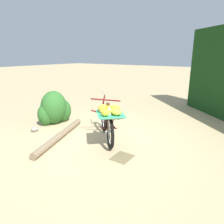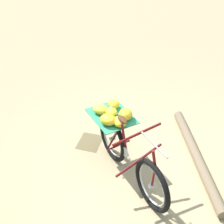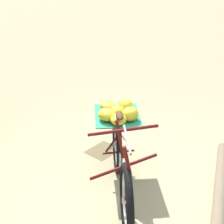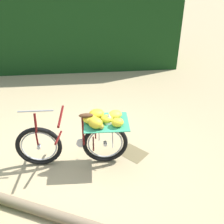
# 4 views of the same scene
# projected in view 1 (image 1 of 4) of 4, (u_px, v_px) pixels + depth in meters

# --- Properties ---
(ground_plane) EXTENTS (60.00, 60.00, 0.00)m
(ground_plane) POSITION_uv_depth(u_px,v_px,m) (111.00, 138.00, 4.92)
(ground_plane) COLOR tan
(bicycle) EXTENTS (1.48, 1.46, 1.03)m
(bicycle) POSITION_uv_depth(u_px,v_px,m) (108.00, 119.00, 4.64)
(bicycle) COLOR black
(bicycle) RESTS_ON ground_plane
(fallen_log) EXTENTS (2.11, 0.92, 0.15)m
(fallen_log) POSITION_uv_depth(u_px,v_px,m) (60.00, 135.00, 4.89)
(fallen_log) COLOR #7F6B51
(fallen_log) RESTS_ON ground_plane
(shrub_cluster) EXTENTS (1.01, 0.69, 0.96)m
(shrub_cluster) POSITION_uv_depth(u_px,v_px,m) (55.00, 109.00, 5.90)
(shrub_cluster) COLOR #2D6628
(shrub_cluster) RESTS_ON ground_plane
(path_stone) EXTENTS (0.20, 0.17, 0.13)m
(path_stone) POSITION_uv_depth(u_px,v_px,m) (35.00, 129.00, 5.35)
(path_stone) COLOR gray
(path_stone) RESTS_ON ground_plane
(leaf_litter_patch) EXTENTS (0.44, 0.36, 0.01)m
(leaf_litter_patch) POSITION_uv_depth(u_px,v_px,m) (122.00, 157.00, 4.01)
(leaf_litter_patch) COLOR olive
(leaf_litter_patch) RESTS_ON ground_plane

